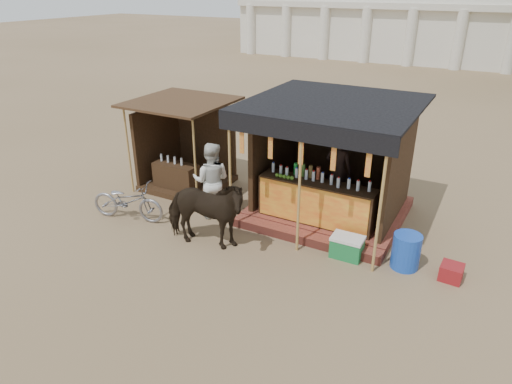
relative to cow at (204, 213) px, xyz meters
name	(u,v)px	position (x,y,z in m)	size (l,w,h in m)	color
ground	(216,274)	(0.76, -0.77, -0.79)	(120.00, 120.00, 0.00)	#846B4C
main_stall	(330,176)	(1.77, 2.59, 0.24)	(3.60, 3.61, 2.78)	#953E31
secondary_stall	(182,155)	(-2.41, 2.46, 0.06)	(2.40, 2.40, 2.38)	#3A2315
cow	(204,213)	(0.00, 0.00, 0.00)	(0.85, 1.87, 1.58)	black
motorbike	(128,201)	(-2.29, 0.15, -0.32)	(0.62, 1.79, 0.94)	gray
bystander	(211,181)	(-0.64, 1.23, 0.13)	(0.89, 0.70, 1.84)	silver
blue_barrel	(406,251)	(3.86, 1.23, -0.43)	(0.54, 0.54, 0.71)	blue
red_crate	(451,272)	(4.73, 1.23, -0.63)	(0.40, 0.40, 0.31)	maroon
cooler	(347,247)	(2.75, 1.04, -0.56)	(0.65, 0.45, 0.46)	#1A7639
background_building	(425,0)	(-1.24, 29.17, 3.19)	(26.00, 7.45, 8.18)	silver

